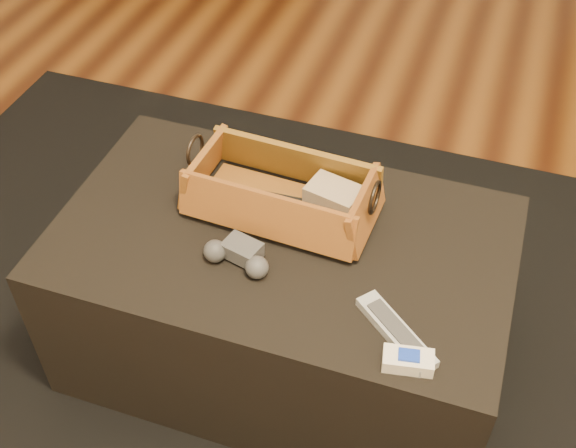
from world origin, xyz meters
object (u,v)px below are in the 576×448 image
(ottoman, at_px, (283,297))
(wicker_basket, at_px, (282,194))
(cream_gadget, at_px, (408,360))
(tv_remote, at_px, (270,204))
(game_controller, at_px, (238,255))
(silver_remote, at_px, (396,332))

(ottoman, xyz_separation_m, wicker_basket, (-0.03, 0.08, 0.26))
(cream_gadget, bearing_deg, ottoman, 143.33)
(tv_remote, distance_m, wicker_basket, 0.04)
(ottoman, height_order, game_controller, game_controller)
(wicker_basket, relative_size, game_controller, 2.81)
(tv_remote, bearing_deg, wicker_basket, 30.87)
(tv_remote, relative_size, wicker_basket, 0.51)
(game_controller, height_order, cream_gadget, game_controller)
(tv_remote, bearing_deg, silver_remote, -38.42)
(tv_remote, height_order, wicker_basket, wicker_basket)
(silver_remote, bearing_deg, wicker_basket, 140.92)
(ottoman, height_order, wicker_basket, wicker_basket)
(ottoman, bearing_deg, cream_gadget, -36.67)
(ottoman, bearing_deg, tv_remote, 128.47)
(silver_remote, bearing_deg, cream_gadget, -59.71)
(cream_gadget, bearing_deg, tv_remote, 140.95)
(game_controller, bearing_deg, ottoman, 61.02)
(wicker_basket, xyz_separation_m, silver_remote, (0.32, -0.26, -0.04))
(tv_remote, xyz_separation_m, wicker_basket, (0.02, 0.01, 0.02))
(silver_remote, relative_size, cream_gadget, 1.83)
(game_controller, height_order, silver_remote, game_controller)
(game_controller, distance_m, silver_remote, 0.36)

